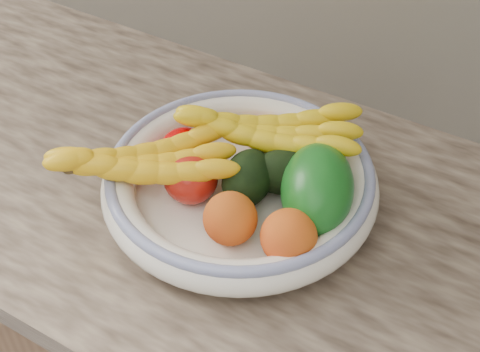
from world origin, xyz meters
name	(u,v)px	position (x,y,z in m)	size (l,w,h in m)	color
fruit_bowl	(240,182)	(0.00, 1.66, 0.95)	(0.39, 0.39, 0.08)	white
clementine_back_left	(267,132)	(-0.02, 1.77, 0.95)	(0.05, 0.05, 0.05)	orange
clementine_back_right	(304,143)	(0.04, 1.78, 0.95)	(0.05, 0.05, 0.04)	orange
clementine_back_mid	(265,158)	(0.01, 1.72, 0.95)	(0.05, 0.05, 0.04)	#E15B04
tomato_left	(185,151)	(-0.10, 1.66, 0.96)	(0.08, 0.08, 0.07)	#C20000
tomato_near_left	(191,179)	(-0.06, 1.62, 0.96)	(0.08, 0.08, 0.07)	#B21B11
avocado_center	(248,178)	(0.01, 1.66, 0.96)	(0.07, 0.10, 0.07)	black
avocado_right	(286,171)	(0.05, 1.70, 0.96)	(0.07, 0.10, 0.07)	black
green_mango	(317,189)	(0.11, 1.68, 0.98)	(0.10, 0.15, 0.11)	#105616
peach_front	(230,219)	(0.03, 1.58, 0.97)	(0.07, 0.07, 0.07)	orange
peach_right	(289,237)	(0.11, 1.59, 0.97)	(0.07, 0.07, 0.07)	orange
banana_bunch_back	(267,135)	(0.00, 1.73, 0.99)	(0.28, 0.11, 0.08)	yellow
banana_bunch_front	(143,166)	(-0.11, 1.59, 0.98)	(0.27, 0.11, 0.08)	yellow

